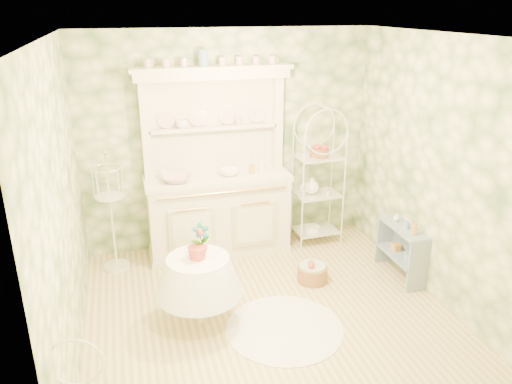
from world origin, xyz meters
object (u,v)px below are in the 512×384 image
object	(u,v)px
kitchen_dresser	(217,165)
round_table	(199,291)
birdcage_stand	(111,214)
floor_basket	(312,272)
side_shelf	(401,254)
bakers_rack	(318,173)

from	to	relation	value
kitchen_dresser	round_table	size ratio (longest dim) A/B	3.17
round_table	birdcage_stand	world-z (taller)	birdcage_stand
birdcage_stand	floor_basket	world-z (taller)	birdcage_stand
kitchen_dresser	side_shelf	size ratio (longest dim) A/B	3.51
side_shelf	birdcage_stand	bearing A→B (deg)	156.49
side_shelf	floor_basket	world-z (taller)	side_shelf
kitchen_dresser	floor_basket	distance (m)	1.68
kitchen_dresser	floor_basket	size ratio (longest dim) A/B	6.81
side_shelf	round_table	xyz separation A→B (m)	(-2.37, -0.30, 0.08)
bakers_rack	round_table	bearing A→B (deg)	-143.79
floor_basket	birdcage_stand	bearing A→B (deg)	156.98
side_shelf	floor_basket	bearing A→B (deg)	166.68
round_table	floor_basket	distance (m)	1.45
kitchen_dresser	bakers_rack	world-z (taller)	kitchen_dresser
bakers_rack	round_table	world-z (taller)	bakers_rack
kitchen_dresser	side_shelf	world-z (taller)	kitchen_dresser
bakers_rack	round_table	distance (m)	2.35
kitchen_dresser	birdcage_stand	bearing A→B (deg)	-175.36
bakers_rack	round_table	size ratio (longest dim) A/B	2.62
bakers_rack	birdcage_stand	world-z (taller)	bakers_rack
birdcage_stand	floor_basket	size ratio (longest dim) A/B	4.15
side_shelf	floor_basket	size ratio (longest dim) A/B	1.94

